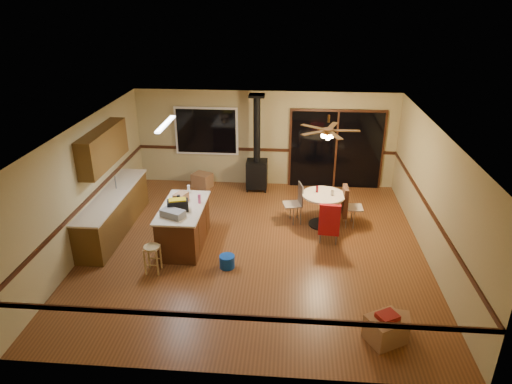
# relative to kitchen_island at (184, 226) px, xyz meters

# --- Properties ---
(floor) EXTENTS (7.00, 7.00, 0.00)m
(floor) POSITION_rel_kitchen_island_xyz_m (1.50, 0.00, -0.45)
(floor) COLOR brown
(floor) RESTS_ON ground
(ceiling) EXTENTS (7.00, 7.00, 0.00)m
(ceiling) POSITION_rel_kitchen_island_xyz_m (1.50, 0.00, 2.15)
(ceiling) COLOR silver
(ceiling) RESTS_ON ground
(wall_back) EXTENTS (7.00, 0.00, 7.00)m
(wall_back) POSITION_rel_kitchen_island_xyz_m (1.50, 3.50, 0.85)
(wall_back) COLOR tan
(wall_back) RESTS_ON ground
(wall_front) EXTENTS (7.00, 0.00, 7.00)m
(wall_front) POSITION_rel_kitchen_island_xyz_m (1.50, -3.50, 0.85)
(wall_front) COLOR tan
(wall_front) RESTS_ON ground
(wall_left) EXTENTS (0.00, 7.00, 7.00)m
(wall_left) POSITION_rel_kitchen_island_xyz_m (-2.00, 0.00, 0.85)
(wall_left) COLOR tan
(wall_left) RESTS_ON ground
(wall_right) EXTENTS (0.00, 7.00, 7.00)m
(wall_right) POSITION_rel_kitchen_island_xyz_m (5.00, 0.00, 0.85)
(wall_right) COLOR tan
(wall_right) RESTS_ON ground
(chair_rail) EXTENTS (7.00, 7.00, 0.08)m
(chair_rail) POSITION_rel_kitchen_island_xyz_m (1.50, 0.00, 0.55)
(chair_rail) COLOR #35190D
(chair_rail) RESTS_ON ground
(window) EXTENTS (1.72, 0.10, 1.32)m
(window) POSITION_rel_kitchen_island_xyz_m (-0.10, 3.45, 1.05)
(window) COLOR black
(window) RESTS_ON ground
(sliding_door) EXTENTS (2.52, 0.10, 2.10)m
(sliding_door) POSITION_rel_kitchen_island_xyz_m (3.40, 3.45, 0.60)
(sliding_door) COLOR black
(sliding_door) RESTS_ON ground
(lower_cabinets) EXTENTS (0.60, 3.00, 0.86)m
(lower_cabinets) POSITION_rel_kitchen_island_xyz_m (-1.70, 0.50, -0.02)
(lower_cabinets) COLOR brown
(lower_cabinets) RESTS_ON ground
(countertop) EXTENTS (0.64, 3.04, 0.04)m
(countertop) POSITION_rel_kitchen_island_xyz_m (-1.70, 0.50, 0.43)
(countertop) COLOR beige
(countertop) RESTS_ON lower_cabinets
(upper_cabinets) EXTENTS (0.35, 2.00, 0.80)m
(upper_cabinets) POSITION_rel_kitchen_island_xyz_m (-1.83, 0.70, 1.45)
(upper_cabinets) COLOR brown
(upper_cabinets) RESTS_ON ground
(kitchen_island) EXTENTS (0.88, 1.68, 0.90)m
(kitchen_island) POSITION_rel_kitchen_island_xyz_m (0.00, 0.00, 0.00)
(kitchen_island) COLOR #492612
(kitchen_island) RESTS_ON ground
(wood_stove) EXTENTS (0.55, 0.50, 2.52)m
(wood_stove) POSITION_rel_kitchen_island_xyz_m (1.30, 3.05, 0.28)
(wood_stove) COLOR black
(wood_stove) RESTS_ON ground
(ceiling_fan) EXTENTS (0.24, 0.24, 0.55)m
(ceiling_fan) POSITION_rel_kitchen_island_xyz_m (2.97, 1.13, 1.76)
(ceiling_fan) COLOR brown
(ceiling_fan) RESTS_ON ceiling
(fluorescent_strip) EXTENTS (0.10, 1.20, 0.04)m
(fluorescent_strip) POSITION_rel_kitchen_island_xyz_m (-0.30, 0.30, 2.11)
(fluorescent_strip) COLOR white
(fluorescent_strip) RESTS_ON ceiling
(toolbox_grey) EXTENTS (0.53, 0.43, 0.15)m
(toolbox_grey) POSITION_rel_kitchen_island_xyz_m (-0.08, -0.47, 0.52)
(toolbox_grey) COLOR slate
(toolbox_grey) RESTS_ON kitchen_island
(toolbox_black) EXTENTS (0.46, 0.32, 0.23)m
(toolbox_black) POSITION_rel_kitchen_island_xyz_m (-0.04, -0.20, 0.56)
(toolbox_black) COLOR black
(toolbox_black) RESTS_ON kitchen_island
(toolbox_yellow_lid) EXTENTS (0.37, 0.26, 0.03)m
(toolbox_yellow_lid) POSITION_rel_kitchen_island_xyz_m (-0.04, -0.20, 0.69)
(toolbox_yellow_lid) COLOR gold
(toolbox_yellow_lid) RESTS_ON toolbox_black
(box_on_island) EXTENTS (0.31, 0.36, 0.20)m
(box_on_island) POSITION_rel_kitchen_island_xyz_m (-0.07, 0.21, 0.55)
(box_on_island) COLOR #956642
(box_on_island) RESTS_ON kitchen_island
(bottle_dark) EXTENTS (0.09, 0.09, 0.25)m
(bottle_dark) POSITION_rel_kitchen_island_xyz_m (-0.07, 0.00, 0.57)
(bottle_dark) COLOR black
(bottle_dark) RESTS_ON kitchen_island
(bottle_pink) EXTENTS (0.08, 0.08, 0.20)m
(bottle_pink) POSITION_rel_kitchen_island_xyz_m (0.32, 0.19, 0.54)
(bottle_pink) COLOR #D84C8C
(bottle_pink) RESTS_ON kitchen_island
(bottle_white) EXTENTS (0.07, 0.07, 0.19)m
(bottle_white) POSITION_rel_kitchen_island_xyz_m (-0.01, 0.66, 0.54)
(bottle_white) COLOR white
(bottle_white) RESTS_ON kitchen_island
(bar_stool) EXTENTS (0.36, 0.36, 0.56)m
(bar_stool) POSITION_rel_kitchen_island_xyz_m (-0.37, -1.06, -0.17)
(bar_stool) COLOR tan
(bar_stool) RESTS_ON floor
(blue_bucket) EXTENTS (0.39, 0.39, 0.25)m
(blue_bucket) POSITION_rel_kitchen_island_xyz_m (1.02, -0.79, -0.33)
(blue_bucket) COLOR #0B3DA7
(blue_bucket) RESTS_ON floor
(dining_table) EXTENTS (0.98, 0.98, 0.78)m
(dining_table) POSITION_rel_kitchen_island_xyz_m (2.97, 1.13, 0.08)
(dining_table) COLOR black
(dining_table) RESTS_ON ground
(glass_red) EXTENTS (0.06, 0.06, 0.15)m
(glass_red) POSITION_rel_kitchen_island_xyz_m (2.82, 1.23, 0.40)
(glass_red) COLOR #590C14
(glass_red) RESTS_ON dining_table
(glass_cream) EXTENTS (0.06, 0.06, 0.14)m
(glass_cream) POSITION_rel_kitchen_island_xyz_m (3.15, 1.08, 0.40)
(glass_cream) COLOR beige
(glass_cream) RESTS_ON dining_table
(chair_left) EXTENTS (0.49, 0.48, 0.51)m
(chair_left) POSITION_rel_kitchen_island_xyz_m (2.37, 1.25, 0.14)
(chair_left) COLOR tan
(chair_left) RESTS_ON ground
(chair_near) EXTENTS (0.46, 0.50, 0.70)m
(chair_near) POSITION_rel_kitchen_island_xyz_m (3.05, 0.25, 0.14)
(chair_near) COLOR tan
(chair_near) RESTS_ON ground
(chair_right) EXTENTS (0.46, 0.44, 0.70)m
(chair_right) POSITION_rel_kitchen_island_xyz_m (3.48, 1.18, 0.14)
(chair_right) COLOR tan
(chair_right) RESTS_ON ground
(box_under_window) EXTENTS (0.61, 0.56, 0.40)m
(box_under_window) POSITION_rel_kitchen_island_xyz_m (-0.21, 3.10, -0.26)
(box_under_window) COLOR #956642
(box_under_window) RESTS_ON floor
(box_corner_a) EXTENTS (0.70, 0.67, 0.42)m
(box_corner_a) POSITION_rel_kitchen_island_xyz_m (3.74, -2.62, -0.24)
(box_corner_a) COLOR #956642
(box_corner_a) RESTS_ON floor
(box_corner_b) EXTENTS (0.46, 0.41, 0.34)m
(box_corner_b) POSITION_rel_kitchen_island_xyz_m (3.93, -2.45, -0.28)
(box_corner_b) COLOR #956642
(box_corner_b) RESTS_ON floor
(box_small_red) EXTENTS (0.38, 0.37, 0.08)m
(box_small_red) POSITION_rel_kitchen_island_xyz_m (3.74, -2.62, 0.00)
(box_small_red) COLOR maroon
(box_small_red) RESTS_ON box_corner_a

